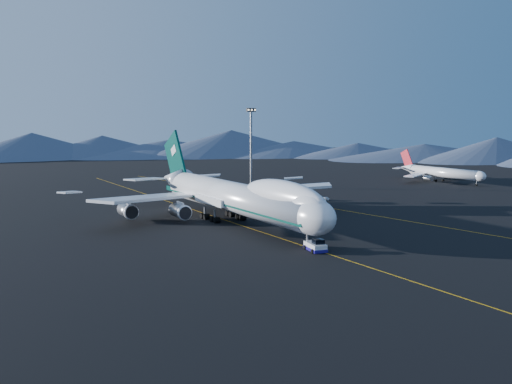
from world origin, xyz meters
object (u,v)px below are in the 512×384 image
pushback_tug (315,247)px  floodlight_mast (251,148)px  boeing_747 (234,196)px  second_jet (440,172)px  service_van (320,198)px

pushback_tug → floodlight_mast: floodlight_mast is taller
boeing_747 → second_jet: (102.19, 34.65, -2.49)m
second_jet → service_van: (-65.54, -16.39, -2.63)m
boeing_747 → service_van: bearing=26.5°
boeing_747 → service_van: 41.26m
pushback_tug → second_jet: bearing=43.8°
pushback_tug → floodlight_mast: (35.52, 82.85, 12.33)m
boeing_747 → floodlight_mast: (35.00, 53.24, 7.18)m
service_van → floodlight_mast: floodlight_mast is taller
boeing_747 → pushback_tug: (-0.52, -29.61, -5.15)m
pushback_tug → service_van: (37.16, 47.86, 0.03)m
boeing_747 → service_van: size_ratio=14.55×
pushback_tug → second_jet: (102.71, 64.26, 2.66)m
pushback_tug → service_van: pushback_tug is taller
service_van → second_jet: bearing=-28.3°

